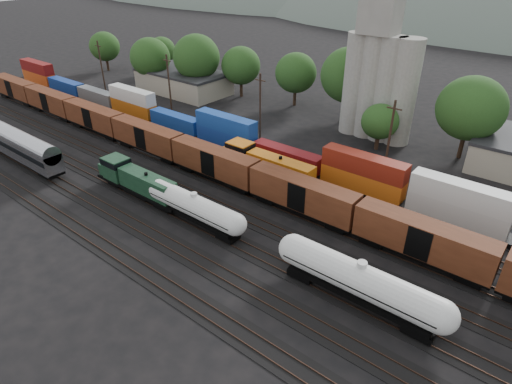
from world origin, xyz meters
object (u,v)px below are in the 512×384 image
Objects in this scene: green_locomotive at (135,179)px; passenger_coach at (15,142)px; tank_car_a at (195,207)px; orange_locomotive at (263,164)px; grain_silo at (379,76)px.

passenger_coach reaches higher than green_locomotive.
tank_car_a is 15.03m from orange_locomotive.
orange_locomotive is (-0.88, 15.00, 0.05)m from tank_car_a.
grain_silo reaches higher than orange_locomotive.
green_locomotive is 0.90× the size of orange_locomotive.
green_locomotive reaches higher than tank_car_a.
passenger_coach is 1.33× the size of orange_locomotive.
passenger_coach is 40.34m from orange_locomotive.
green_locomotive is 18.64m from orange_locomotive.
grain_silo reaches higher than tank_car_a.
orange_locomotive reaches higher than tank_car_a.
grain_silo is at bearing 78.70° from orange_locomotive.
tank_car_a is 42.14m from grain_silo.
orange_locomotive is (35.02, 20.00, -0.77)m from passenger_coach.
orange_locomotive is at bearing 93.37° from tank_car_a.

